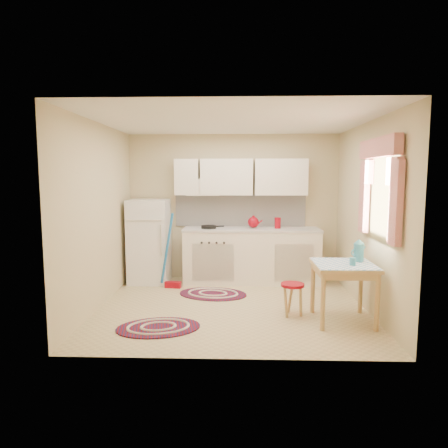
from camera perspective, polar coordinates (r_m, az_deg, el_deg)
The scene contains 14 objects.
room_shell at distance 5.57m, azimuth 2.79°, elevation 4.90°, with size 3.64×3.60×2.52m.
fridge at distance 6.82m, azimuth -10.61°, elevation -2.43°, with size 0.65×0.60×1.40m, color white.
broom at distance 6.42m, azimuth -7.37°, elevation -3.85°, with size 0.28×0.12×1.20m, color #1D6FBB, non-canonical shape.
base_cabinets at distance 6.76m, azimuth 3.91°, elevation -4.65°, with size 2.25×0.60×0.88m, color white.
countertop at distance 6.69m, azimuth 3.94°, elevation -0.78°, with size 2.27×0.62×0.04m, color beige.
frying_pan at distance 6.64m, azimuth -2.20°, elevation -0.43°, with size 0.25×0.25×0.05m, color black.
red_kettle at distance 6.67m, azimuth 4.22°, elevation 0.25°, with size 0.20×0.18×0.20m, color #980514, non-canonical shape.
red_canister at distance 6.70m, azimuth 7.68°, elevation 0.06°, with size 0.10×0.10×0.16m, color #980514.
table at distance 5.18m, azimuth 16.63°, elevation -9.40°, with size 0.72×0.72×0.72m, color tan.
stool at distance 5.28m, azimuth 9.72°, elevation -10.58°, with size 0.30×0.30×0.42m, color #980514.
coffee_pot at distance 5.23m, azimuth 18.69°, elevation -3.52°, with size 0.15×0.13×0.31m, color teal, non-canonical shape.
mug at distance 5.00m, azimuth 17.91°, elevation -5.17°, with size 0.07×0.07×0.10m, color teal.
rug_center at distance 6.15m, azimuth -1.59°, elevation -9.95°, with size 1.03×0.69×0.02m, color maroon, non-canonical shape.
rug_left at distance 4.92m, azimuth -9.35°, elevation -14.38°, with size 0.99×0.66×0.02m, color maroon, non-canonical shape.
Camera 1 is at (0.07, -5.32, 1.78)m, focal length 32.00 mm.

